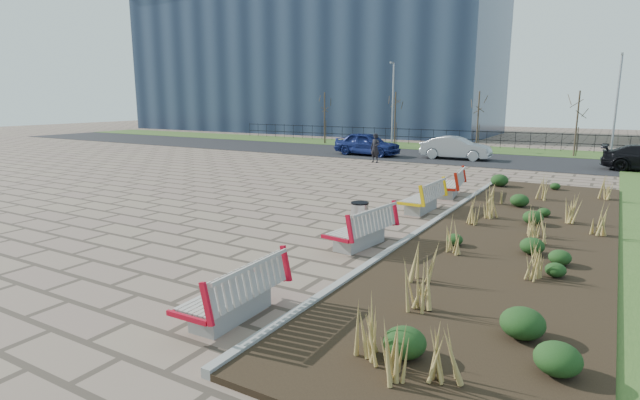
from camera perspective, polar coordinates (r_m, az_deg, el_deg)
The scene contains 21 objects.
ground at distance 12.19m, azimuth -13.44°, elevation -5.86°, with size 120.00×120.00×0.00m, color #73614F.
planting_bed at distance 13.89m, azimuth 21.62°, elevation -4.02°, with size 4.50×18.00×0.10m, color black.
planting_curb at distance 14.40m, azimuth 12.46°, elevation -2.83°, with size 0.16×18.00×0.15m, color gray.
grass_verge_far at distance 37.38m, azimuth 17.93°, elevation 5.53°, with size 80.00×5.00×0.04m, color #33511E.
road at distance 31.58m, azimuth 15.47°, elevation 4.65°, with size 80.00×7.00×0.02m, color black.
bench_a at distance 8.44m, azimuth -10.12°, elevation -10.07°, with size 0.90×2.10×1.00m, color red, non-canonical shape.
bench_b at distance 12.26m, azimuth 4.56°, elevation -3.05°, with size 0.90×2.10×1.00m, color #B00B21, non-canonical shape.
bench_c at distance 16.30m, azimuth 11.51°, elevation 0.42°, with size 0.90×2.10×1.00m, color yellow, non-canonical shape.
bench_d at distance 19.16m, azimuth 14.52°, elevation 1.92°, with size 0.90×2.10×1.00m, color #B71A0C, non-canonical shape.
litter_bin at distance 13.19m, azimuth 4.55°, elevation -2.24°, with size 0.46×0.46×0.89m, color #B2B2B7.
pedestrian at distance 28.46m, azimuth 6.33°, elevation 5.92°, with size 0.60×0.39×1.64m, color black.
car_blue at distance 31.98m, azimuth 5.42°, elevation 6.41°, with size 1.71×4.25×1.45m, color navy.
car_silver at distance 30.88m, azimuth 15.26°, elevation 5.78°, with size 1.42×4.06×1.34m, color #93969A.
tree_a at distance 40.26m, azimuth 0.53°, elevation 9.36°, with size 1.40×1.40×4.00m, color #4C3D2D, non-canonical shape.
tree_b at distance 37.61m, azimuth 8.56°, elevation 9.08°, with size 1.40×1.40×4.00m, color #4C3D2D, non-canonical shape.
tree_c at distance 35.78m, azimuth 17.58°, elevation 8.56°, with size 1.40×1.40×4.00m, color #4C3D2D, non-canonical shape.
tree_d at distance 34.90m, azimuth 27.29°, elevation 7.76°, with size 1.40×1.40×4.00m, color #4C3D2D, non-canonical shape.
lamp_west at distance 37.12m, azimuth 8.31°, elevation 10.60°, with size 0.24×0.60×6.00m, color gray, non-canonical shape.
lamp_east at distance 34.30m, azimuth 30.75°, elevation 9.06°, with size 0.24×0.60×6.00m, color gray, non-canonical shape.
railing_fence at distance 38.78m, azimuth 18.49°, elevation 6.62°, with size 44.00×0.10×1.20m, color black, non-canonical shape.
building_glass at distance 57.09m, azimuth -1.41°, elevation 15.49°, with size 40.00×14.00×15.00m, color #192338.
Camera 1 is at (8.19, -8.29, 3.59)m, focal length 28.00 mm.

